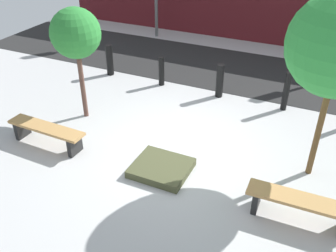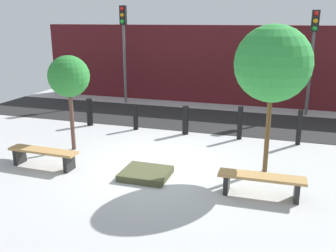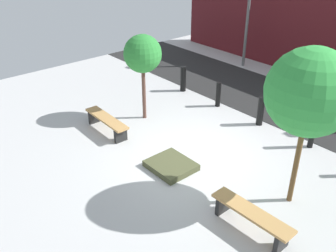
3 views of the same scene
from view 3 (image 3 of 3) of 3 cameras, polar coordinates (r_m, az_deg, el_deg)
ground_plane at (r=10.02m, az=3.90°, el=-4.71°), size 18.00×18.00×0.00m
road_strip at (r=13.38m, az=18.63°, el=2.80°), size 18.00×3.33×0.01m
bench_left at (r=11.17m, az=-9.34°, el=0.68°), size 1.85×0.43×0.46m
bench_right at (r=7.85m, az=12.57°, el=-13.30°), size 1.81×0.44×0.47m
planter_bed at (r=9.53m, az=0.47°, el=-6.02°), size 1.11×0.99×0.16m
tree_behind_left_bench at (r=11.21m, az=-3.89°, el=10.84°), size 1.14×1.14×2.67m
tree_behind_right_bench at (r=7.69m, az=20.85°, el=4.78°), size 1.77×1.77×3.52m
bollard_far_left at (r=13.79m, az=2.32°, el=7.21°), size 0.21×0.21×0.95m
bollard_left at (r=12.68m, az=7.66°, el=4.80°), size 0.17×0.17×0.86m
bollard_center at (r=11.70m, az=13.93°, el=2.25°), size 0.20×0.20×0.93m
bollard_right at (r=10.91m, az=21.22°, el=-0.65°), size 0.16×0.16×1.03m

